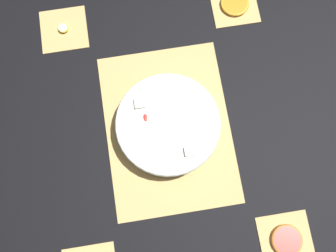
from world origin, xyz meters
TOP-DOWN VIEW (x-y plane):
  - ground_plane at (0.00, 0.00)m, footprint 6.00×6.00m
  - bamboo_mat_center at (-0.00, 0.00)m, footprint 0.47×0.34m
  - coaster_mat_near_left at (-0.35, -0.26)m, footprint 0.14×0.14m
  - coaster_mat_far_left at (-0.35, 0.26)m, footprint 0.14×0.14m
  - coaster_mat_far_right at (0.35, 0.26)m, footprint 0.14×0.14m
  - fruit_salad_bowl at (-0.00, 0.00)m, footprint 0.28×0.28m
  - orange_slice_whole at (-0.35, 0.26)m, footprint 0.09×0.09m
  - banana_coin_single at (-0.35, -0.26)m, footprint 0.03×0.03m
  - grapefruit_slice at (0.35, 0.26)m, footprint 0.08×0.08m

SIDE VIEW (x-z plane):
  - ground_plane at x=0.00m, z-range 0.00..0.00m
  - coaster_mat_far_left at x=-0.35m, z-range 0.00..0.01m
  - coaster_mat_near_left at x=-0.35m, z-range 0.00..0.01m
  - coaster_mat_far_right at x=0.35m, z-range 0.00..0.01m
  - bamboo_mat_center at x=0.00m, z-range 0.00..0.01m
  - banana_coin_single at x=-0.35m, z-range 0.01..0.01m
  - orange_slice_whole at x=-0.35m, z-range 0.01..0.02m
  - grapefruit_slice at x=0.35m, z-range 0.01..0.02m
  - fruit_salad_bowl at x=0.00m, z-range 0.01..0.08m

